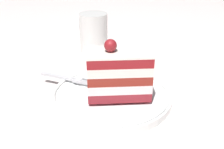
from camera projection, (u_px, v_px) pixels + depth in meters
The scene contains 6 objects.
ground_plane at pixel (112, 92), 0.50m from camera, with size 2.40×2.40×0.00m, color silver.
dessert_plate at pixel (112, 95), 0.47m from camera, with size 0.21×0.21×0.02m.
cake_slice at pixel (119, 73), 0.43m from camera, with size 0.07×0.11×0.10m.
whipped_cream_dollop at pixel (115, 62), 0.52m from camera, with size 0.05×0.05×0.04m, color white.
fork at pixel (70, 79), 0.50m from camera, with size 0.05×0.11×0.00m.
drink_glass_far at pixel (94, 34), 0.66m from camera, with size 0.07×0.07×0.09m.
Camera 1 is at (-0.43, -0.02, 0.24)m, focal length 43.93 mm.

